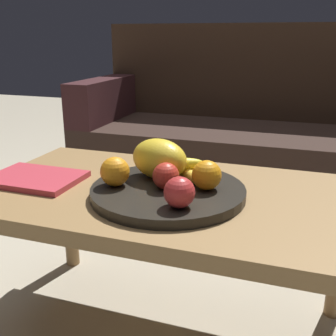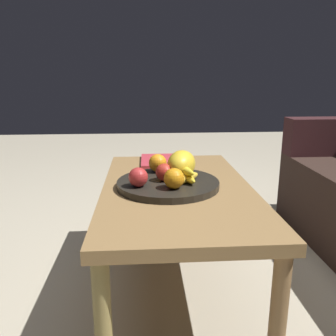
% 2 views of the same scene
% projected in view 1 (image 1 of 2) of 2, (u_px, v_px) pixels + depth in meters
% --- Properties ---
extents(ground_plane, '(8.00, 8.00, 0.00)m').
position_uv_depth(ground_plane, '(167.00, 332.00, 1.21)').
color(ground_plane, '#B5AA92').
extents(coffee_table, '(1.01, 0.57, 0.45)m').
position_uv_depth(coffee_table, '(167.00, 209.00, 1.08)').
color(coffee_table, olive).
rests_on(coffee_table, ground_plane).
extents(couch, '(1.70, 0.70, 0.90)m').
position_uv_depth(couch, '(250.00, 143.00, 2.11)').
color(couch, '#31221C').
rests_on(couch, ground_plane).
extents(fruit_bowl, '(0.39, 0.39, 0.03)m').
position_uv_depth(fruit_bowl, '(168.00, 191.00, 1.03)').
color(fruit_bowl, black).
rests_on(fruit_bowl, coffee_table).
extents(melon_large_front, '(0.19, 0.15, 0.11)m').
position_uv_depth(melon_large_front, '(159.00, 159.00, 1.07)').
color(melon_large_front, yellow).
rests_on(melon_large_front, fruit_bowl).
extents(orange_front, '(0.07, 0.07, 0.07)m').
position_uv_depth(orange_front, '(115.00, 172.00, 1.02)').
color(orange_front, orange).
rests_on(orange_front, fruit_bowl).
extents(orange_left, '(0.07, 0.07, 0.07)m').
position_uv_depth(orange_left, '(207.00, 175.00, 1.00)').
color(orange_left, orange).
rests_on(orange_left, fruit_bowl).
extents(apple_front, '(0.07, 0.07, 0.07)m').
position_uv_depth(apple_front, '(179.00, 192.00, 0.89)').
color(apple_front, '#BC2E2D').
rests_on(apple_front, fruit_bowl).
extents(apple_left, '(0.07, 0.07, 0.07)m').
position_uv_depth(apple_left, '(166.00, 176.00, 1.00)').
color(apple_left, red).
rests_on(apple_left, fruit_bowl).
extents(banana_bunch, '(0.17, 0.13, 0.06)m').
position_uv_depth(banana_bunch, '(181.00, 170.00, 1.07)').
color(banana_bunch, yellow).
rests_on(banana_bunch, fruit_bowl).
extents(magazine, '(0.25, 0.18, 0.02)m').
position_uv_depth(magazine, '(35.00, 178.00, 1.13)').
color(magazine, '#C13744').
rests_on(magazine, coffee_table).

